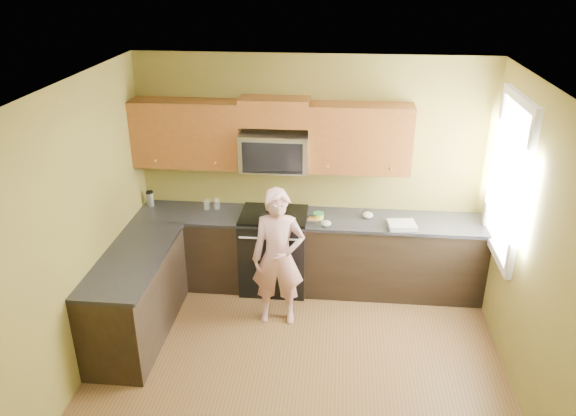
# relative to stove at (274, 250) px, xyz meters

# --- Properties ---
(floor) EXTENTS (4.00, 4.00, 0.00)m
(floor) POSITION_rel_stove_xyz_m (0.40, -1.68, -0.47)
(floor) COLOR brown
(floor) RESTS_ON ground
(ceiling) EXTENTS (4.00, 4.00, 0.00)m
(ceiling) POSITION_rel_stove_xyz_m (0.40, -1.68, 2.23)
(ceiling) COLOR white
(ceiling) RESTS_ON ground
(wall_back) EXTENTS (4.00, 0.00, 4.00)m
(wall_back) POSITION_rel_stove_xyz_m (0.40, 0.32, 0.88)
(wall_back) COLOR olive
(wall_back) RESTS_ON ground
(wall_left) EXTENTS (0.00, 4.00, 4.00)m
(wall_left) POSITION_rel_stove_xyz_m (-1.60, -1.68, 0.88)
(wall_left) COLOR olive
(wall_left) RESTS_ON ground
(wall_right) EXTENTS (0.00, 4.00, 4.00)m
(wall_right) POSITION_rel_stove_xyz_m (2.40, -1.68, 0.88)
(wall_right) COLOR olive
(wall_right) RESTS_ON ground
(cabinet_back_run) EXTENTS (4.00, 0.60, 0.88)m
(cabinet_back_run) POSITION_rel_stove_xyz_m (0.40, 0.02, -0.03)
(cabinet_back_run) COLOR black
(cabinet_back_run) RESTS_ON floor
(cabinet_left_run) EXTENTS (0.60, 1.60, 0.88)m
(cabinet_left_run) POSITION_rel_stove_xyz_m (-1.30, -1.08, -0.03)
(cabinet_left_run) COLOR black
(cabinet_left_run) RESTS_ON floor
(countertop_back) EXTENTS (4.00, 0.62, 0.04)m
(countertop_back) POSITION_rel_stove_xyz_m (0.40, 0.01, 0.43)
(countertop_back) COLOR black
(countertop_back) RESTS_ON cabinet_back_run
(countertop_left) EXTENTS (0.62, 1.60, 0.04)m
(countertop_left) POSITION_rel_stove_xyz_m (-1.29, -1.08, 0.43)
(countertop_left) COLOR black
(countertop_left) RESTS_ON cabinet_left_run
(stove) EXTENTS (0.76, 0.65, 0.95)m
(stove) POSITION_rel_stove_xyz_m (0.00, 0.00, 0.00)
(stove) COLOR black
(stove) RESTS_ON floor
(microwave) EXTENTS (0.76, 0.40, 0.42)m
(microwave) POSITION_rel_stove_xyz_m (0.00, 0.12, 0.97)
(microwave) COLOR silver
(microwave) RESTS_ON wall_back
(upper_cab_left) EXTENTS (1.22, 0.33, 0.75)m
(upper_cab_left) POSITION_rel_stove_xyz_m (-0.99, 0.16, 0.97)
(upper_cab_left) COLOR brown
(upper_cab_left) RESTS_ON wall_back
(upper_cab_right) EXTENTS (1.12, 0.33, 0.75)m
(upper_cab_right) POSITION_rel_stove_xyz_m (0.94, 0.16, 0.97)
(upper_cab_right) COLOR brown
(upper_cab_right) RESTS_ON wall_back
(upper_cab_over_mw) EXTENTS (0.76, 0.33, 0.30)m
(upper_cab_over_mw) POSITION_rel_stove_xyz_m (0.00, 0.16, 1.62)
(upper_cab_over_mw) COLOR brown
(upper_cab_over_mw) RESTS_ON wall_back
(window) EXTENTS (0.06, 1.06, 1.66)m
(window) POSITION_rel_stove_xyz_m (2.38, -0.48, 1.17)
(window) COLOR white
(window) RESTS_ON wall_right
(woman) EXTENTS (0.57, 0.39, 1.53)m
(woman) POSITION_rel_stove_xyz_m (0.13, -0.68, 0.29)
(woman) COLOR #D3696B
(woman) RESTS_ON floor
(frying_pan) EXTENTS (0.38, 0.50, 0.06)m
(frying_pan) POSITION_rel_stove_xyz_m (-0.01, -0.22, 0.47)
(frying_pan) COLOR black
(frying_pan) RESTS_ON stove
(butter_tub) EXTENTS (0.12, 0.12, 0.09)m
(butter_tub) POSITION_rel_stove_xyz_m (0.51, -0.01, 0.45)
(butter_tub) COLOR yellow
(butter_tub) RESTS_ON countertop_back
(toast_slice) EXTENTS (0.13, 0.13, 0.01)m
(toast_slice) POSITION_rel_stove_xyz_m (0.45, -0.05, 0.45)
(toast_slice) COLOR #B27F47
(toast_slice) RESTS_ON countertop_back
(napkin_a) EXTENTS (0.12, 0.12, 0.06)m
(napkin_a) POSITION_rel_stove_xyz_m (0.61, -0.20, 0.48)
(napkin_a) COLOR silver
(napkin_a) RESTS_ON countertop_back
(napkin_b) EXTENTS (0.14, 0.15, 0.07)m
(napkin_b) POSITION_rel_stove_xyz_m (1.07, 0.06, 0.48)
(napkin_b) COLOR silver
(napkin_b) RESTS_ON countertop_back
(dish_towel) EXTENTS (0.33, 0.28, 0.05)m
(dish_towel) POSITION_rel_stove_xyz_m (1.44, -0.15, 0.47)
(dish_towel) COLOR silver
(dish_towel) RESTS_ON countertop_back
(travel_mug) EXTENTS (0.10, 0.10, 0.18)m
(travel_mug) POSITION_rel_stove_xyz_m (-1.50, 0.15, 0.45)
(travel_mug) COLOR silver
(travel_mug) RESTS_ON countertop_back
(glass_a) EXTENTS (0.08, 0.08, 0.12)m
(glass_a) POSITION_rel_stove_xyz_m (-0.81, 0.12, 0.51)
(glass_a) COLOR silver
(glass_a) RESTS_ON countertop_back
(glass_b) EXTENTS (0.09, 0.09, 0.12)m
(glass_b) POSITION_rel_stove_xyz_m (-0.70, 0.15, 0.51)
(glass_b) COLOR silver
(glass_b) RESTS_ON countertop_back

